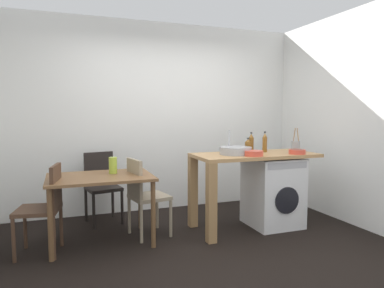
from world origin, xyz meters
TOP-DOWN VIEW (x-y plane):
  - ground_plane at (0.00, 0.00)m, footprint 5.46×5.46m
  - wall_back at (0.00, 1.75)m, footprint 4.60×0.10m
  - wall_counter_side at (2.15, 0.00)m, footprint 0.10×3.80m
  - dining_table at (-0.95, 0.60)m, footprint 1.10×0.76m
  - chair_person_seat at (-1.50, 0.48)m, footprint 0.47×0.47m
  - chair_opposite at (-0.47, 0.63)m, footprint 0.47×0.47m
  - chair_spare_by_wall at (-0.86, 1.37)m, footprint 0.47×0.47m
  - kitchen_counter at (0.67, 0.48)m, footprint 1.50×0.68m
  - washing_machine at (1.14, 0.47)m, footprint 0.60×0.61m
  - sink_basin at (0.61, 0.48)m, footprint 0.38×0.38m
  - tap at (0.61, 0.66)m, footprint 0.02×0.02m
  - bottle_tall_green at (0.86, 0.62)m, footprint 0.08×0.08m
  - bottle_squat_brown at (0.96, 0.71)m, footprint 0.06×0.06m
  - bottle_clear_small at (1.07, 0.57)m, footprint 0.06×0.06m
  - mixing_bowl at (0.74, 0.28)m, footprint 0.22×0.22m
  - utensil_crock at (1.51, 0.53)m, footprint 0.11×0.11m
  - colander at (1.33, 0.26)m, footprint 0.20×0.20m
  - vase at (-0.80, 0.70)m, footprint 0.09×0.09m
  - scissors at (0.83, 0.38)m, footprint 0.15×0.06m

SIDE VIEW (x-z plane):
  - ground_plane at x=0.00m, z-range 0.00..0.00m
  - washing_machine at x=1.14m, z-range 0.00..0.86m
  - chair_person_seat at x=-1.50m, z-range 0.06..0.96m
  - chair_opposite at x=-0.47m, z-range 0.06..0.96m
  - chair_spare_by_wall at x=-0.86m, z-range 0.06..0.96m
  - dining_table at x=-0.95m, z-range 0.27..1.01m
  - kitchen_counter at x=0.67m, z-range 0.30..1.22m
  - vase at x=-0.80m, z-range 0.74..0.92m
  - scissors at x=0.83m, z-range 0.92..0.93m
  - colander at x=1.33m, z-range 0.92..0.98m
  - mixing_bowl at x=0.74m, z-range 0.92..0.98m
  - sink_basin at x=0.61m, z-range 0.92..1.01m
  - utensil_crock at x=1.51m, z-range 0.84..1.14m
  - bottle_tall_green at x=0.86m, z-range 0.91..1.09m
  - bottle_squat_brown at x=0.96m, z-range 0.91..1.15m
  - bottle_clear_small at x=1.07m, z-range 0.91..1.17m
  - tap at x=0.61m, z-range 0.92..1.20m
  - wall_back at x=0.00m, z-range 0.00..2.70m
  - wall_counter_side at x=2.15m, z-range 0.00..2.70m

